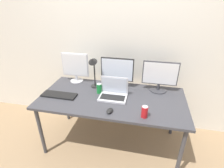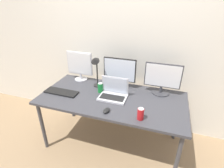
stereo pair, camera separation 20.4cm
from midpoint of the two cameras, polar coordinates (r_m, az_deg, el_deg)
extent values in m
plane|color=#9E7F5B|center=(2.59, 2.37, -18.43)|extent=(16.00, 16.00, 0.00)
cube|color=silver|center=(2.45, 6.98, 13.97)|extent=(7.00, 0.08, 2.60)
cylinder|color=#424247|center=(2.42, -19.49, -12.93)|extent=(0.04, 0.04, 0.71)
cylinder|color=#424247|center=(2.07, 23.41, -22.08)|extent=(0.04, 0.04, 0.71)
cylinder|color=#424247|center=(2.89, -11.19, -4.56)|extent=(0.04, 0.04, 0.71)
cylinder|color=#424247|center=(2.61, 22.71, -10.33)|extent=(0.04, 0.04, 0.71)
cube|color=#3D3D42|center=(2.14, 2.74, -4.72)|extent=(1.76, 0.84, 0.03)
cylinder|color=silver|center=(2.58, -7.83, 1.57)|extent=(0.18, 0.18, 0.01)
cylinder|color=silver|center=(2.57, -7.89, 2.47)|extent=(0.03, 0.03, 0.08)
cube|color=silver|center=(2.49, -8.19, 6.68)|extent=(0.38, 0.02, 0.33)
cube|color=white|center=(2.48, -8.32, 6.58)|extent=(0.35, 0.01, 0.30)
cylinder|color=black|center=(2.37, 4.86, -0.76)|extent=(0.19, 0.19, 0.01)
cylinder|color=black|center=(2.35, 4.90, 0.22)|extent=(0.03, 0.03, 0.08)
cube|color=black|center=(2.27, 5.09, 4.60)|extent=(0.43, 0.02, 0.31)
cube|color=silver|center=(2.26, 5.01, 4.48)|extent=(0.40, 0.01, 0.29)
cylinder|color=#38383D|center=(2.33, 17.98, -2.70)|extent=(0.22, 0.22, 0.01)
cylinder|color=#38383D|center=(2.30, 18.14, -1.74)|extent=(0.03, 0.03, 0.08)
cube|color=#38383D|center=(2.22, 18.84, 2.56)|extent=(0.44, 0.02, 0.30)
cube|color=white|center=(2.21, 18.83, 2.43)|extent=(0.41, 0.01, 0.28)
cube|color=silver|center=(2.10, 3.00, -4.49)|extent=(0.33, 0.23, 0.02)
cube|color=black|center=(2.08, 2.88, -4.46)|extent=(0.29, 0.12, 0.00)
cube|color=silver|center=(2.12, 3.80, -0.37)|extent=(0.33, 0.04, 0.23)
cube|color=silver|center=(2.12, 3.75, -0.48)|extent=(0.30, 0.03, 0.20)
cube|color=black|center=(2.28, -13.80, -2.64)|extent=(0.43, 0.15, 0.02)
ellipsoid|color=black|center=(1.87, 1.36, -8.71)|extent=(0.08, 0.11, 0.03)
cylinder|color=#197F33|center=(2.21, -1.19, -1.31)|extent=(0.07, 0.07, 0.12)
cylinder|color=silver|center=(2.18, -1.20, 0.15)|extent=(0.06, 0.06, 0.00)
cylinder|color=red|center=(1.79, 12.60, -9.65)|extent=(0.07, 0.07, 0.12)
cylinder|color=silver|center=(1.75, 12.81, -8.00)|extent=(0.06, 0.06, 0.00)
cylinder|color=black|center=(2.38, -2.26, -0.46)|extent=(0.11, 0.11, 0.01)
cylinder|color=black|center=(2.31, -2.35, 3.53)|extent=(0.02, 0.02, 0.35)
cone|color=black|center=(2.18, -3.01, 7.85)|extent=(0.11, 0.12, 0.11)
camera|label=1|loc=(0.10, -87.14, 1.48)|focal=28.00mm
camera|label=2|loc=(0.10, 92.86, -1.48)|focal=28.00mm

